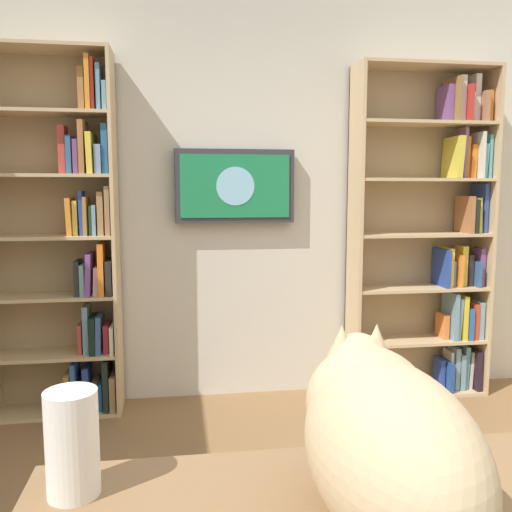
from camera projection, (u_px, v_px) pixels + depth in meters
wall_back at (241, 197)px, 3.55m from camera, size 4.52×0.06×2.70m
bookshelf_left at (436, 236)px, 3.61m from camera, size 0.94×0.28×2.20m
bookshelf_right at (69, 245)px, 3.27m from camera, size 0.79×0.28×2.23m
wall_mounted_tv at (235, 186)px, 3.46m from camera, size 0.78×0.07×0.47m
cat at (382, 435)px, 1.02m from camera, size 0.31×0.66×0.35m
paper_towel_roll at (72, 443)px, 1.11m from camera, size 0.11×0.11×0.23m
coffee_mug at (418, 448)px, 1.23m from camera, size 0.08×0.08×0.10m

